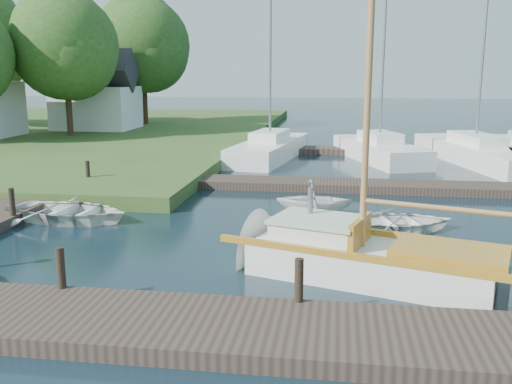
# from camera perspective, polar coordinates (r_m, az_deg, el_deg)

# --- Properties ---
(ground) EXTENTS (160.00, 160.00, 0.00)m
(ground) POSITION_cam_1_polar(r_m,az_deg,el_deg) (15.36, 0.00, -4.38)
(ground) COLOR black
(ground) RESTS_ON ground
(near_dock) EXTENTS (18.00, 2.20, 0.30)m
(near_dock) POSITION_cam_1_polar(r_m,az_deg,el_deg) (9.78, -5.20, -13.40)
(near_dock) COLOR #322521
(near_dock) RESTS_ON ground
(left_dock) EXTENTS (2.20, 18.00, 0.30)m
(left_dock) POSITION_cam_1_polar(r_m,az_deg,el_deg) (19.87, -22.58, -1.08)
(left_dock) COLOR #322521
(left_dock) RESTS_ON ground
(far_dock) EXTENTS (14.00, 1.60, 0.30)m
(far_dock) POSITION_cam_1_polar(r_m,az_deg,el_deg) (21.49, 7.79, 0.68)
(far_dock) COLOR #322521
(far_dock) RESTS_ON ground
(pontoon) EXTENTS (30.00, 1.60, 0.30)m
(pontoon) POSITION_cam_1_polar(r_m,az_deg,el_deg) (31.86, 22.56, 3.56)
(pontoon) COLOR #322521
(pontoon) RESTS_ON ground
(mooring_post_1) EXTENTS (0.16, 0.16, 0.80)m
(mooring_post_1) POSITION_cam_1_polar(r_m,az_deg,el_deg) (11.46, -18.93, -7.18)
(mooring_post_1) COLOR black
(mooring_post_1) RESTS_ON near_dock
(mooring_post_2) EXTENTS (0.16, 0.16, 0.80)m
(mooring_post_2) POSITION_cam_1_polar(r_m,az_deg,el_deg) (10.27, 4.32, -8.78)
(mooring_post_2) COLOR black
(mooring_post_2) RESTS_ON near_dock
(mooring_post_4) EXTENTS (0.16, 0.16, 0.80)m
(mooring_post_4) POSITION_cam_1_polar(r_m,az_deg,el_deg) (17.58, -23.21, -0.91)
(mooring_post_4) COLOR black
(mooring_post_4) RESTS_ON left_dock
(mooring_post_5) EXTENTS (0.16, 0.16, 0.80)m
(mooring_post_5) POSITION_cam_1_polar(r_m,az_deg,el_deg) (21.90, -16.47, 1.98)
(mooring_post_5) COLOR black
(mooring_post_5) RESTS_ON left_dock
(sailboat) EXTENTS (7.41, 4.04, 9.83)m
(sailboat) POSITION_cam_1_polar(r_m,az_deg,el_deg) (12.44, 12.11, -6.99)
(sailboat) COLOR silver
(sailboat) RESTS_ON ground
(tender_a) EXTENTS (4.03, 3.13, 0.76)m
(tender_a) POSITION_cam_1_polar(r_m,az_deg,el_deg) (17.63, -18.22, -1.55)
(tender_a) COLOR silver
(tender_a) RESTS_ON ground
(tender_b) EXTENTS (2.39, 2.08, 1.22)m
(tender_b) POSITION_cam_1_polar(r_m,az_deg,el_deg) (17.37, 5.90, -0.43)
(tender_b) COLOR silver
(tender_b) RESTS_ON ground
(tender_c) EXTENTS (3.60, 2.93, 0.65)m
(tender_c) POSITION_cam_1_polar(r_m,az_deg,el_deg) (16.24, 13.90, -2.63)
(tender_c) COLOR silver
(tender_c) RESTS_ON ground
(marina_boat_0) EXTENTS (3.43, 8.42, 9.93)m
(marina_boat_0) POSITION_cam_1_polar(r_m,az_deg,el_deg) (28.71, 1.40, 4.48)
(marina_boat_0) COLOR silver
(marina_boat_0) RESTS_ON ground
(marina_boat_2) EXTENTS (4.55, 7.61, 11.24)m
(marina_boat_2) POSITION_cam_1_polar(r_m,az_deg,el_deg) (28.76, 12.23, 4.25)
(marina_boat_2) COLOR silver
(marina_boat_2) RESTS_ON ground
(marina_boat_3) EXTENTS (4.53, 10.17, 11.76)m
(marina_boat_3) POSITION_cam_1_polar(r_m,az_deg,el_deg) (29.22, 21.07, 3.82)
(marina_boat_3) COLOR silver
(marina_boat_3) RESTS_ON ground
(house_c) EXTENTS (5.25, 4.00, 5.28)m
(house_c) POSITION_cam_1_polar(r_m,az_deg,el_deg) (40.01, -15.70, 9.09)
(house_c) COLOR white
(house_c) RESTS_ON shore
(tree_3) EXTENTS (6.41, 6.38, 8.74)m
(tree_3) POSITION_cam_1_polar(r_m,az_deg,el_deg) (36.42, -18.55, 13.76)
(tree_3) COLOR #332114
(tree_3) RESTS_ON shore
(tree_7) EXTENTS (6.83, 6.83, 9.38)m
(tree_7) POSITION_cam_1_polar(r_m,az_deg,el_deg) (43.05, -11.23, 14.31)
(tree_7) COLOR #332114
(tree_7) RESTS_ON shore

